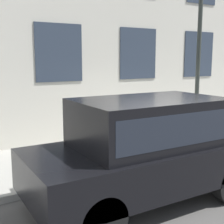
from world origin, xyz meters
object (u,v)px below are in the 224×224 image
(fire_hydrant, at_px, (130,146))
(person, at_px, (94,136))
(parked_truck_black_near, at_px, (147,144))
(street_lamp, at_px, (200,21))

(fire_hydrant, height_order, person, person)
(person, distance_m, parked_truck_black_near, 2.06)
(fire_hydrant, distance_m, street_lamp, 4.03)
(person, relative_size, parked_truck_black_near, 0.25)
(parked_truck_black_near, height_order, street_lamp, street_lamp)
(fire_hydrant, relative_size, parked_truck_black_near, 0.18)
(person, xyz_separation_m, street_lamp, (0.03, -3.34, 2.82))
(parked_truck_black_near, distance_m, street_lamp, 4.66)
(person, relative_size, street_lamp, 0.19)
(street_lamp, bearing_deg, person, 90.47)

